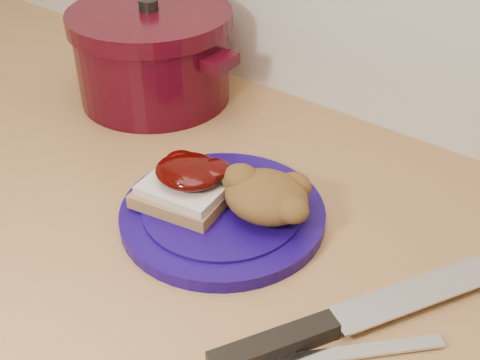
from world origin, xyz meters
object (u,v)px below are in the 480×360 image
Objects in this scene: chef_knife at (318,329)px; pepper_grinder at (152,38)px; butter_knife at (346,353)px; plate at (223,214)px; dutch_oven at (153,55)px.

pepper_grinder reaches higher than chef_knife.
chef_knife is 2.51× the size of pepper_grinder.
plate is at bearing 111.54° from butter_knife.
chef_knife reaches higher than butter_knife.
chef_knife is at bearing -23.18° from plate.
butter_knife is at bearing -67.96° from chef_knife.
dutch_oven is 0.09m from pepper_grinder.
butter_knife is at bearing -20.71° from plate.
chef_knife is at bearing -28.23° from dutch_oven.
plate is 0.23m from butter_knife.
chef_knife is 1.68× the size of butter_knife.
butter_knife is at bearing -26.94° from dutch_oven.
chef_knife is (0.18, -0.08, 0.00)m from plate.
butter_knife is (0.03, -0.00, -0.01)m from chef_knife.
dutch_oven is (-0.46, 0.25, 0.06)m from chef_knife.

